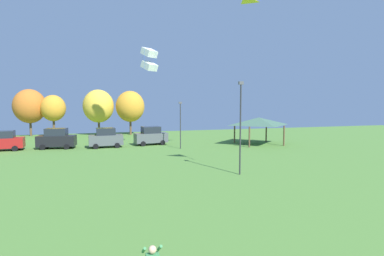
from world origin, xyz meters
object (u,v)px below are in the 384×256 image
Objects in this scene: light_post_0 at (240,123)px; treeline_tree_3 at (130,107)px; treeline_tree_0 at (30,106)px; treeline_tree_2 at (98,106)px; parked_car_second_from_left at (57,139)px; park_pavilion at (259,121)px; parked_car_third_from_left at (106,138)px; parked_car_leftmost at (3,141)px; kite_flying_5 at (149,59)px; light_post_1 at (180,122)px; kite_flying_4 at (241,12)px; treeline_tree_1 at (53,108)px; parked_car_rightmost_in_row at (151,136)px.

light_post_0 is 0.95× the size of treeline_tree_3.
treeline_tree_0 is 11.10m from treeline_tree_2.
parked_car_second_from_left is 0.71× the size of park_pavilion.
parked_car_leftmost is at bearing 172.86° from parked_car_third_from_left.
light_post_1 is at bearing -37.21° from kite_flying_5.
treeline_tree_3 is at bearing 131.96° from park_pavilion.
kite_flying_4 is at bearing -26.13° from parked_car_leftmost.
parked_car_third_from_left is at bearing 171.86° from park_pavilion.
treeline_tree_0 is (-20.60, 20.64, 1.73)m from light_post_1.
treeline_tree_1 is at bearing 73.76° from parked_car_leftmost.
park_pavilion is 1.13× the size of light_post_1.
parked_car_third_from_left is 0.74× the size of light_post_1.
kite_flying_5 reaches higher than treeline_tree_0.
kite_flying_5 is 11.13m from parked_car_third_from_left.
treeline_tree_3 is (16.21, -2.78, -0.07)m from treeline_tree_0.
light_post_1 is (20.14, -4.32, 2.09)m from parked_car_leftmost.
treeline_tree_2 is (-20.62, 18.07, 1.88)m from park_pavilion.
kite_flying_4 is 18.85m from parked_car_rightmost_in_row.
parked_car_second_from_left is 25.69m from park_pavilion.
parked_car_second_from_left is 0.66× the size of treeline_tree_1.
parked_car_rightmost_in_row is 0.78× the size of light_post_1.
treeline_tree_1 is at bearing 106.95° from parked_car_second_from_left.
parked_car_third_from_left is 21.17m from treeline_tree_0.
kite_flying_4 reaches higher than light_post_1.
parked_car_rightmost_in_row is 0.62× the size of light_post_0.
kite_flying_4 is 14.85m from park_pavilion.
kite_flying_5 is 0.38× the size of treeline_tree_2.
light_post_1 reaches higher than parked_car_third_from_left.
park_pavilion is at bearing -6.93° from kite_flying_5.
parked_car_rightmost_in_row is at bearing 78.68° from kite_flying_5.
kite_flying_5 reaches higher than parked_car_second_from_left.
parked_car_second_from_left is at bearing -108.13° from treeline_tree_2.
treeline_tree_1 is 0.90× the size of treeline_tree_3.
light_post_0 is at bearing -44.82° from parked_car_leftmost.
treeline_tree_0 is 3.90m from treeline_tree_1.
kite_flying_5 reaches higher than treeline_tree_1.
kite_flying_4 is at bearing 65.08° from light_post_0.
kite_flying_5 is 9.88m from parked_car_rightmost_in_row.
parked_car_leftmost is 1.01× the size of parked_car_rightmost_in_row.
kite_flying_4 is 0.39× the size of park_pavilion.
parked_car_second_from_left is 0.60× the size of treeline_tree_3.
kite_flying_5 is 0.38× the size of treeline_tree_0.
parked_car_second_from_left is 5.79m from parked_car_third_from_left.
light_post_0 is at bearing -74.88° from kite_flying_5.
light_post_1 reaches higher than parked_car_second_from_left.
light_post_0 is 1.26× the size of light_post_1.
treeline_tree_3 reaches higher than light_post_0.
light_post_1 reaches higher than parked_car_rightmost_in_row.
treeline_tree_0 is at bearing 122.16° from light_post_0.
treeline_tree_0 reaches higher than treeline_tree_1.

